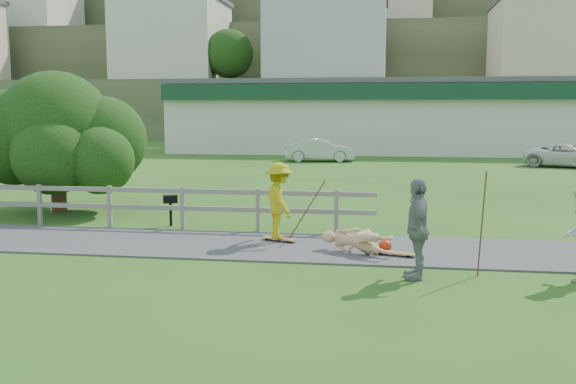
% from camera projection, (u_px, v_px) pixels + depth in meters
% --- Properties ---
extents(ground, '(260.00, 260.00, 0.00)m').
position_uv_depth(ground, '(226.00, 261.00, 13.18)').
color(ground, '#265618').
rests_on(ground, ground).
extents(path, '(34.00, 3.00, 0.04)m').
position_uv_depth(path, '(243.00, 245.00, 14.64)').
color(path, '#3E3D40').
rests_on(path, ground).
extents(fence, '(15.05, 0.10, 1.10)m').
position_uv_depth(fence, '(88.00, 199.00, 17.02)').
color(fence, slate).
rests_on(fence, ground).
extents(strip_mall, '(32.50, 10.75, 5.10)m').
position_uv_depth(strip_mall, '(399.00, 116.00, 46.47)').
color(strip_mall, beige).
rests_on(strip_mall, ground).
extents(hillside, '(220.00, 67.00, 47.50)m').
position_uv_depth(hillside, '(369.00, 36.00, 100.79)').
color(hillside, '#424F2E').
rests_on(hillside, ground).
extents(skater_rider, '(1.12, 1.33, 1.79)m').
position_uv_depth(skater_rider, '(279.00, 205.00, 14.88)').
color(skater_rider, '#BAA311').
rests_on(skater_rider, ground).
extents(skater_fallen, '(1.16, 1.64, 0.61)m').
position_uv_depth(skater_fallen, '(357.00, 241.00, 13.70)').
color(skater_fallen, '#DEA57A').
rests_on(skater_fallen, ground).
extents(spectator_b, '(0.52, 1.12, 1.86)m').
position_uv_depth(spectator_b, '(417.00, 229.00, 11.74)').
color(spectator_b, gray).
rests_on(spectator_b, ground).
extents(car_silver, '(4.28, 1.92, 1.36)m').
position_uv_depth(car_silver, '(319.00, 150.00, 38.05)').
color(car_silver, '#B9BBC2').
rests_on(car_silver, ground).
extents(car_white, '(4.95, 3.47, 1.25)m').
position_uv_depth(car_white, '(568.00, 156.00, 34.22)').
color(car_white, silver).
rests_on(car_white, ground).
extents(tree, '(5.48, 5.48, 3.76)m').
position_uv_depth(tree, '(57.00, 150.00, 19.32)').
color(tree, black).
rests_on(tree, ground).
extents(bbq, '(0.46, 0.40, 0.83)m').
position_uv_depth(bbq, '(171.00, 211.00, 17.09)').
color(bbq, black).
rests_on(bbq, ground).
extents(longboard_rider, '(0.89, 0.51, 0.10)m').
position_uv_depth(longboard_rider, '(279.00, 241.00, 14.99)').
color(longboard_rider, olive).
rests_on(longboard_rider, ground).
extents(longboard_fallen, '(0.93, 0.45, 0.10)m').
position_uv_depth(longboard_fallen, '(395.00, 255.00, 13.52)').
color(longboard_fallen, olive).
rests_on(longboard_fallen, ground).
extents(helmet, '(0.29, 0.29, 0.29)m').
position_uv_depth(helmet, '(385.00, 246.00, 13.98)').
color(helmet, red).
rests_on(helmet, ground).
extents(pole_rider, '(0.03, 0.03, 1.69)m').
position_uv_depth(pole_rider, '(307.00, 205.00, 15.19)').
color(pole_rider, '#563222').
rests_on(pole_rider, ground).
extents(pole_spec_left, '(0.03, 0.03, 1.98)m').
position_uv_depth(pole_spec_left, '(482.00, 224.00, 11.89)').
color(pole_spec_left, '#563222').
rests_on(pole_spec_left, ground).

